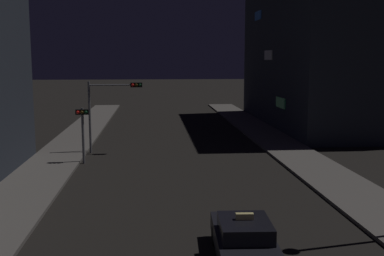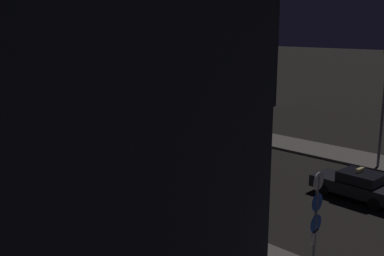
% 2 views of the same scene
% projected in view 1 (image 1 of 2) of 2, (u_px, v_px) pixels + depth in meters
% --- Properties ---
extents(sidewalk_left, '(3.33, 63.36, 0.16)m').
position_uv_depth(sidewalk_left, '(67.00, 148.00, 33.73)').
color(sidewalk_left, '#5B5651').
rests_on(sidewalk_left, ground_plane).
extents(sidewalk_right, '(3.33, 63.36, 0.16)m').
position_uv_depth(sidewalk_right, '(281.00, 145.00, 35.05)').
color(sidewalk_right, '#5B5651').
rests_on(sidewalk_right, ground_plane).
extents(building_facade_right, '(11.73, 23.90, 14.85)m').
position_uv_depth(building_facade_right, '(328.00, 49.00, 45.45)').
color(building_facade_right, '#282D38').
rests_on(building_facade_right, ground_plane).
extents(taxi, '(2.01, 4.53, 1.62)m').
position_uv_depth(taxi, '(244.00, 240.00, 14.90)').
color(taxi, black).
rests_on(taxi, ground_plane).
extents(traffic_light_overhead, '(3.69, 0.42, 4.94)m').
position_uv_depth(traffic_light_overhead, '(110.00, 101.00, 32.00)').
color(traffic_light_overhead, slate).
rests_on(traffic_light_overhead, ground_plane).
extents(traffic_light_left_kerb, '(0.80, 0.42, 3.48)m').
position_uv_depth(traffic_light_left_kerb, '(83.00, 124.00, 28.73)').
color(traffic_light_left_kerb, slate).
rests_on(traffic_light_left_kerb, ground_plane).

